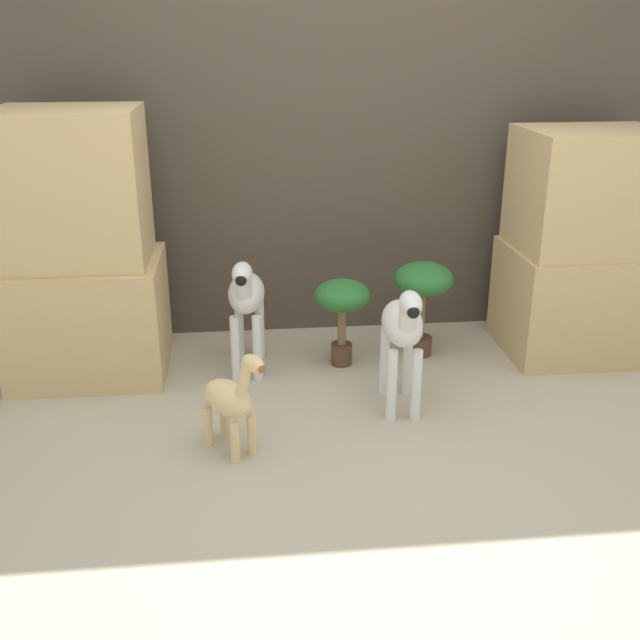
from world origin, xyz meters
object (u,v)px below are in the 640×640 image
object	(u,v)px
giraffe_figurine	(231,400)
potted_palm_front	(343,302)
zebra_right	(403,329)
zebra_left	(246,298)
potted_palm_back	(423,285)

from	to	relation	value
giraffe_figurine	potted_palm_front	size ratio (longest dim) A/B	1.05
potted_palm_front	zebra_right	bearing A→B (deg)	-68.77
giraffe_figurine	zebra_left	bearing A→B (deg)	84.31
zebra_right	potted_palm_front	size ratio (longest dim) A/B	1.37
zebra_right	giraffe_figurine	xyz separation A→B (m)	(-0.78, -0.30, -0.16)
potted_palm_back	giraffe_figurine	bearing A→B (deg)	-138.41
zebra_left	giraffe_figurine	xyz separation A→B (m)	(-0.08, -0.80, -0.16)
zebra_left	potted_palm_front	xyz separation A→B (m)	(0.50, 0.03, -0.05)
zebra_right	potted_palm_front	distance (m)	0.57
zebra_right	potted_palm_front	world-z (taller)	zebra_right
zebra_left	potted_palm_front	distance (m)	0.50
zebra_right	zebra_left	bearing A→B (deg)	144.73
zebra_right	potted_palm_back	size ratio (longest dim) A/B	1.22
potted_palm_back	zebra_left	bearing A→B (deg)	-173.51
giraffe_figurine	potted_palm_front	xyz separation A→B (m)	(0.58, 0.83, 0.11)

